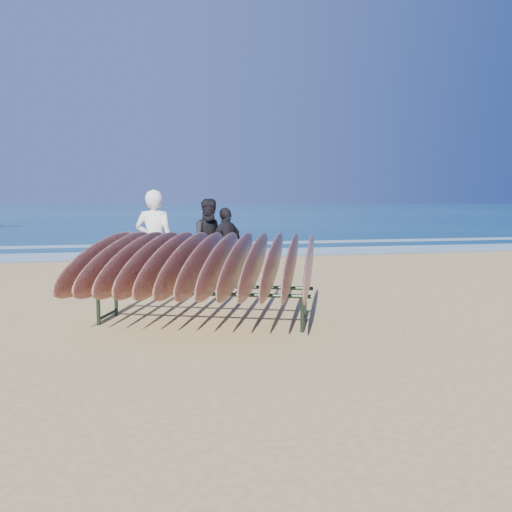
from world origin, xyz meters
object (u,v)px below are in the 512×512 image
object	(u,v)px
person_dark_b	(226,245)
person_dark_a	(211,240)
surfboard_rack	(203,263)
person_white	(154,242)

from	to	relation	value
person_dark_b	person_dark_a	bearing A→B (deg)	-87.97
surfboard_rack	person_dark_a	bearing A→B (deg)	101.08
surfboard_rack	person_dark_a	world-z (taller)	person_dark_a
person_white	person_dark_b	xyz separation A→B (m)	(1.54, 1.07, -0.18)
surfboard_rack	person_dark_b	bearing A→B (deg)	95.90
person_dark_a	person_dark_b	world-z (taller)	person_dark_a
person_white	person_dark_a	world-z (taller)	person_white
surfboard_rack	person_dark_a	size ratio (longest dim) A/B	2.23
person_dark_a	person_dark_b	bearing A→B (deg)	-53.39
person_dark_a	surfboard_rack	bearing A→B (deg)	-101.18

